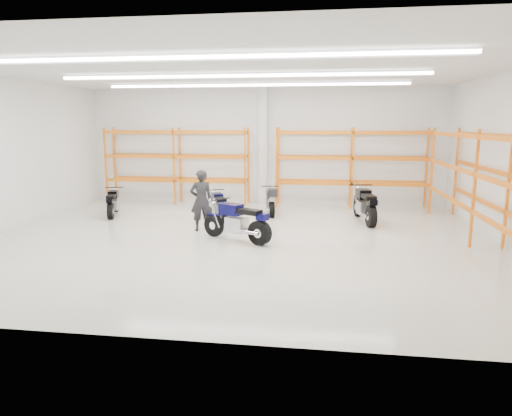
# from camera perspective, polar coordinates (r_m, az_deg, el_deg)

# --- Properties ---
(ground) EXTENTS (14.00, 14.00, 0.00)m
(ground) POSITION_cam_1_polar(r_m,az_deg,el_deg) (12.60, -2.41, -3.90)
(ground) COLOR beige
(ground) RESTS_ON ground
(room_shell) EXTENTS (14.02, 12.02, 4.51)m
(room_shell) POSITION_cam_1_polar(r_m,az_deg,el_deg) (12.23, -2.50, 11.19)
(room_shell) COLOR white
(room_shell) RESTS_ON ground
(motorcycle_main) EXTENTS (2.05, 1.21, 1.10)m
(motorcycle_main) POSITION_cam_1_polar(r_m,az_deg,el_deg) (12.26, -2.15, -1.82)
(motorcycle_main) COLOR black
(motorcycle_main) RESTS_ON ground
(motorcycle_back_a) EXTENTS (0.79, 1.85, 0.93)m
(motorcycle_back_a) POSITION_cam_1_polar(r_m,az_deg,el_deg) (16.41, -17.47, 0.55)
(motorcycle_back_a) COLOR black
(motorcycle_back_a) RESTS_ON ground
(motorcycle_back_b) EXTENTS (0.98, 1.81, 0.95)m
(motorcycle_back_b) POSITION_cam_1_polar(r_m,az_deg,el_deg) (15.05, -4.68, 0.17)
(motorcycle_back_b) COLOR black
(motorcycle_back_b) RESTS_ON ground
(motorcycle_back_c) EXTENTS (0.73, 1.97, 1.01)m
(motorcycle_back_c) POSITION_cam_1_polar(r_m,az_deg,el_deg) (15.88, 1.85, 0.89)
(motorcycle_back_c) COLOR black
(motorcycle_back_c) RESTS_ON ground
(motorcycle_back_d) EXTENTS (0.78, 2.33, 1.15)m
(motorcycle_back_d) POSITION_cam_1_polar(r_m,az_deg,el_deg) (15.02, 13.47, 0.26)
(motorcycle_back_d) COLOR black
(motorcycle_back_d) RESTS_ON ground
(standing_man) EXTENTS (0.78, 0.66, 1.81)m
(standing_man) POSITION_cam_1_polar(r_m,az_deg,el_deg) (13.52, -6.86, 0.95)
(standing_man) COLOR black
(standing_man) RESTS_ON ground
(structural_column) EXTENTS (0.32, 0.32, 4.50)m
(structural_column) POSITION_cam_1_polar(r_m,az_deg,el_deg) (17.98, 0.90, 7.67)
(structural_column) COLOR white
(structural_column) RESTS_ON ground
(pallet_racking_back_left) EXTENTS (5.67, 0.87, 3.00)m
(pallet_racking_back_left) POSITION_cam_1_polar(r_m,az_deg,el_deg) (18.41, -9.85, 6.14)
(pallet_racking_back_left) COLOR orange
(pallet_racking_back_left) RESTS_ON ground
(pallet_racking_back_right) EXTENTS (5.67, 0.87, 3.00)m
(pallet_racking_back_right) POSITION_cam_1_polar(r_m,az_deg,el_deg) (17.57, 11.89, 5.87)
(pallet_racking_back_right) COLOR orange
(pallet_racking_back_right) RESTS_ON ground
(pallet_racking_side) EXTENTS (0.87, 9.07, 3.00)m
(pallet_racking_side) POSITION_cam_1_polar(r_m,az_deg,el_deg) (12.80, 27.44, 3.42)
(pallet_racking_side) COLOR orange
(pallet_racking_side) RESTS_ON ground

